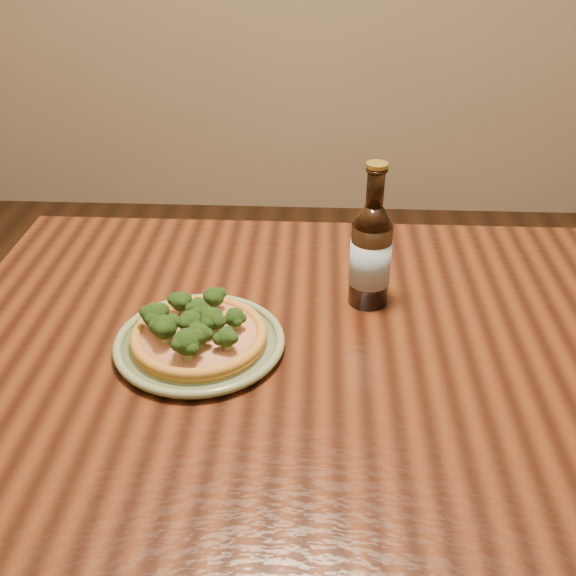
{
  "coord_description": "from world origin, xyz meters",
  "views": [
    {
      "loc": [
        -0.18,
        -0.78,
        1.4
      ],
      "look_at": [
        -0.23,
        0.16,
        0.82
      ],
      "focal_mm": 42.0,
      "sensor_mm": 36.0,
      "label": 1
    }
  ],
  "objects_px": {
    "pizza": "(197,333)",
    "beer_bottle": "(371,254)",
    "table": "(422,393)",
    "plate": "(200,343)"
  },
  "relations": [
    {
      "from": "table",
      "to": "beer_bottle",
      "type": "bearing_deg",
      "value": 123.63
    },
    {
      "from": "table",
      "to": "pizza",
      "type": "height_order",
      "value": "pizza"
    },
    {
      "from": "pizza",
      "to": "beer_bottle",
      "type": "relative_size",
      "value": 0.84
    },
    {
      "from": "pizza",
      "to": "beer_bottle",
      "type": "distance_m",
      "value": 0.32
    },
    {
      "from": "plate",
      "to": "beer_bottle",
      "type": "height_order",
      "value": "beer_bottle"
    },
    {
      "from": "plate",
      "to": "beer_bottle",
      "type": "bearing_deg",
      "value": 29.01
    },
    {
      "from": "beer_bottle",
      "to": "plate",
      "type": "bearing_deg",
      "value": -142.42
    },
    {
      "from": "plate",
      "to": "pizza",
      "type": "relative_size",
      "value": 1.26
    },
    {
      "from": "table",
      "to": "pizza",
      "type": "bearing_deg",
      "value": -177.29
    },
    {
      "from": "pizza",
      "to": "beer_bottle",
      "type": "bearing_deg",
      "value": 29.03
    }
  ]
}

